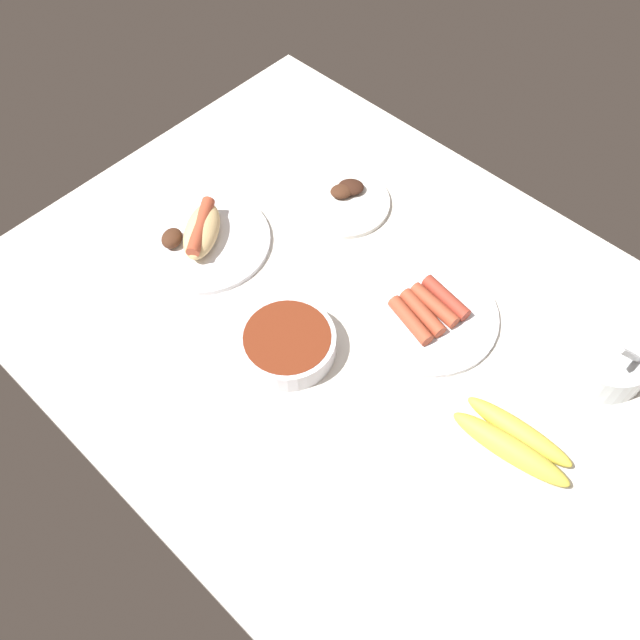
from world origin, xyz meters
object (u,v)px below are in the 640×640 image
object	(u,v)px
banana_bunch	(514,441)
plate_grilled_meat	(343,200)
bowl_chili	(288,343)
plate_hotdog_assembled	(202,236)
bowl_coleslaw	(606,356)
plate_sausages	(427,313)

from	to	relation	value
banana_bunch	plate_grilled_meat	size ratio (longest dim) A/B	1.06
bowl_chili	plate_hotdog_assembled	bearing A→B (deg)	168.38
bowl_coleslaw	bowl_chili	distance (cm)	50.30
bowl_coleslaw	plate_sausages	xyz separation A→B (cm)	(-26.25, -11.42, -2.19)
plate_hotdog_assembled	plate_sausages	xyz separation A→B (cm)	(39.82, 15.13, -0.77)
bowl_chili	plate_sausages	world-z (taller)	bowl_chili
plate_hotdog_assembled	plate_grilled_meat	xyz separation A→B (cm)	(11.94, 24.92, -0.96)
bowl_coleslaw	bowl_chili	world-z (taller)	bowl_coleslaw
bowl_coleslaw	plate_hotdog_assembled	distance (cm)	71.21
banana_bunch	plate_grilled_meat	distance (cm)	55.23
plate_grilled_meat	bowl_coleslaw	bearing A→B (deg)	1.72
bowl_coleslaw	plate_sausages	bearing A→B (deg)	-156.50
plate_sausages	plate_grilled_meat	size ratio (longest dim) A/B	1.33
bowl_coleslaw	bowl_chili	xyz separation A→B (cm)	(-38.64, -32.19, -0.85)
bowl_coleslaw	bowl_chili	bearing A→B (deg)	-140.21
banana_bunch	plate_sausages	bearing A→B (deg)	157.26
bowl_coleslaw	plate_grilled_meat	xyz separation A→B (cm)	(-54.13, -1.63, -2.37)
plate_sausages	bowl_chili	bearing A→B (deg)	-120.82
plate_hotdog_assembled	banana_bunch	bearing A→B (deg)	4.68
plate_hotdog_assembled	plate_grilled_meat	size ratio (longest dim) A/B	1.34
bowl_coleslaw	banana_bunch	size ratio (longest dim) A/B	0.78
bowl_chili	banana_bunch	world-z (taller)	bowl_chili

